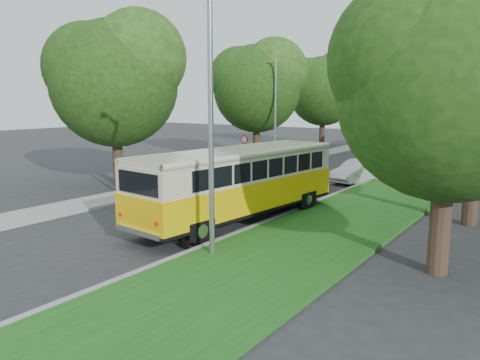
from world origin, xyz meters
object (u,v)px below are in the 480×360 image
Objects in this scene: car_silver at (300,180)px; car_grey at (419,151)px; car_white at (357,171)px; lamppost_near at (208,111)px; vintage_bus at (239,185)px; car_blue at (397,157)px; lamppost_far at (274,108)px.

car_grey is (1.16, 18.26, -0.06)m from car_silver.
car_white is 0.84× the size of car_grey.
lamppost_near reaches higher than car_grey.
car_grey is (0.50, 24.55, -0.80)m from vintage_bus.
car_blue is 5.99m from car_grey.
lamppost_far is 11.07m from car_silver.
car_silver is at bearing -92.38° from car_white.
lamppost_near reaches higher than car_blue.
lamppost_near is at bearing -73.04° from car_blue.
car_white is (-1.21, 15.06, -3.73)m from lamppost_near.
lamppost_near is 20.53m from lamppost_far.
lamppost_far is 16.46m from vintage_bus.
car_blue reaches higher than car_silver.
lamppost_near is 11.13m from car_silver.
lamppost_near reaches higher than car_silver.
car_white is 7.44m from car_blue.
lamppost_far is at bearing -138.65° from car_blue.
car_silver is 18.29m from car_grey.
car_grey is (-1.21, 28.50, -3.73)m from lamppost_near.
car_white is at bearing -87.84° from car_grey.
car_white is at bearing -76.11° from car_blue.
car_blue is (0.50, 18.56, -0.73)m from vintage_bus.
car_blue is at bearing 79.41° from car_silver.
vintage_bus is (7.20, -14.56, -2.68)m from lamppost_far.
car_white is 0.79× the size of car_blue.
vintage_bus reaches higher than car_grey.
lamppost_near is 1.74× the size of car_grey.
lamppost_far is 1.52× the size of car_blue.
car_grey is at bearing 81.18° from car_silver.
car_grey is at bearing 52.39° from lamppost_far.
vintage_bus is 2.11× the size of car_grey.
lamppost_far is 0.77× the size of vintage_bus.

